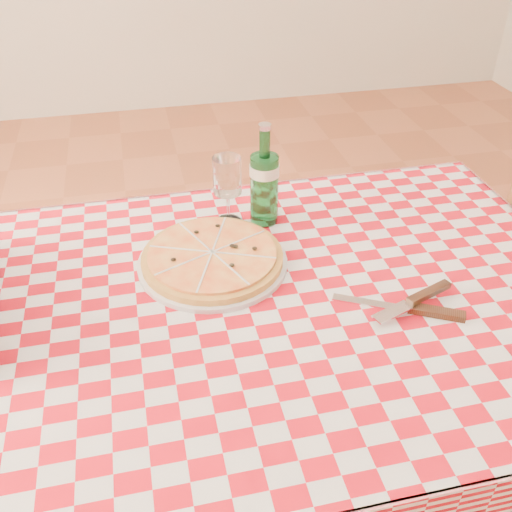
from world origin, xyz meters
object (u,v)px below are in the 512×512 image
Objects in this scene: dining_table at (272,334)px; pizza_plate at (212,257)px; water_bottle at (264,175)px; wine_glass at (228,191)px.

dining_table is 0.20m from pizza_plate.
water_bottle is at bearing 44.96° from pizza_plate.
pizza_plate is (-0.10, 0.13, 0.12)m from dining_table.
pizza_plate is 0.18m from wine_glass.
dining_table is at bearing -99.82° from water_bottle.
water_bottle reaches higher than pizza_plate.
wine_glass is at bearing 96.79° from dining_table.
pizza_plate is 1.91× the size of wine_glass.
dining_table is 0.34m from wine_glass.
pizza_plate is at bearing 126.59° from dining_table.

